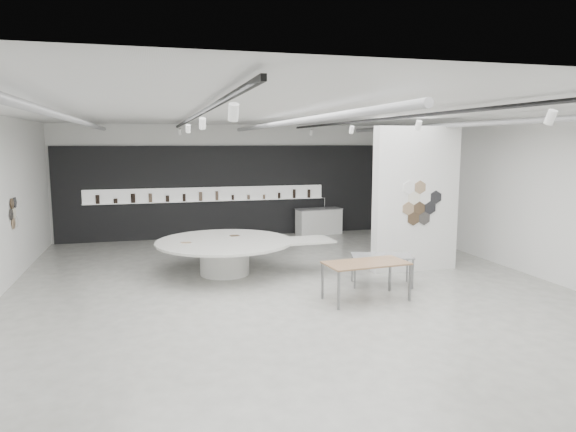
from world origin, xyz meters
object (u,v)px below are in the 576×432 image
object	(u,v)px
display_island	(228,252)
kitchen_counter	(319,221)
sample_table_wood	(366,265)
sample_table_stone	(382,258)
partition_column	(416,199)

from	to	relation	value
display_island	kitchen_counter	distance (m)	6.13
sample_table_wood	sample_table_stone	size ratio (longest dim) A/B	1.19
partition_column	sample_table_wood	distance (m)	3.17
sample_table_wood	sample_table_stone	distance (m)	1.23
display_island	sample_table_wood	world-z (taller)	display_island
partition_column	sample_table_wood	size ratio (longest dim) A/B	2.05
display_island	sample_table_stone	world-z (taller)	display_island
display_island	sample_table_wood	xyz separation A→B (m)	(2.42, -2.82, 0.18)
partition_column	sample_table_stone	distance (m)	2.12
partition_column	kitchen_counter	size ratio (longest dim) A/B	2.15
display_island	partition_column	bearing A→B (deg)	-12.67
sample_table_wood	kitchen_counter	xyz separation A→B (m)	(1.49, 7.53, -0.28)
sample_table_wood	display_island	bearing A→B (deg)	130.68
sample_table_stone	display_island	bearing A→B (deg)	149.61
sample_table_stone	kitchen_counter	xyz separation A→B (m)	(0.70, 6.60, -0.18)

